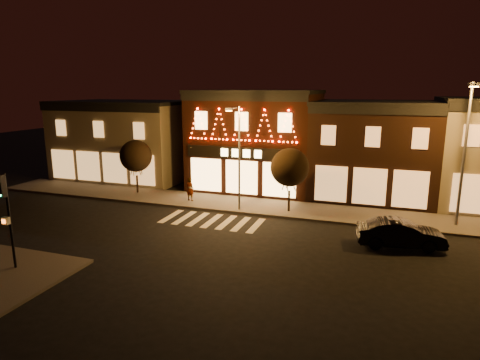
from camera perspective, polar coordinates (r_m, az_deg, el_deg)
The scene contains 12 objects.
ground at distance 23.77m, azimuth -7.66°, elevation -8.43°, with size 120.00×120.00×0.00m, color black.
sidewalk_far at distance 30.12m, azimuth 2.62°, elevation -3.64°, with size 44.00×4.00×0.15m, color #47423D.
building_left at distance 41.21m, azimuth -15.33°, elevation 5.41°, with size 12.20×8.28×7.30m.
building_pulp at distance 35.49m, azimuth 2.33°, elevation 5.58°, with size 10.20×8.34×8.30m.
building_right_a at distance 34.08m, azimuth 17.85°, elevation 4.02°, with size 9.20×8.28×7.50m.
traffic_signal_near at distance 21.67m, azimuth -29.65°, elevation -2.75°, with size 0.33×0.47×4.55m.
streetlamp_mid at distance 28.03m, azimuth -0.31°, elevation 4.07°, with size 0.51×1.64×7.13m.
streetlamp_right at distance 27.90m, azimuth 28.63°, elevation 4.38°, with size 0.58×1.99×8.67m.
tree_left at distance 34.23m, azimuth -14.15°, elevation 3.22°, with size 2.56×2.56×4.28m.
tree_right at distance 28.22m, azimuth 6.86°, elevation 1.73°, with size 2.61×2.61×4.37m.
dark_sedan at distance 24.23m, azimuth 21.19°, elevation -6.89°, with size 1.59×4.57×1.50m, color black.
pedestrian at distance 31.35m, azimuth -6.87°, elevation -1.28°, with size 0.64×0.42×1.74m, color gray.
Camera 1 is at (10.15, -19.76, 8.46)m, focal length 31.01 mm.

